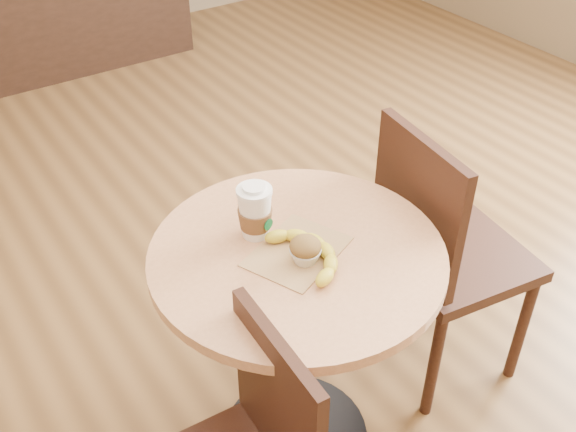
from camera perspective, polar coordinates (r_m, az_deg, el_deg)
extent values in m
cylinder|color=black|center=(1.89, 0.69, -11.70)|extent=(0.07, 0.07, 0.72)
cylinder|color=tan|center=(1.64, 0.78, -3.35)|extent=(0.73, 0.73, 0.03)
cube|color=#341B12|center=(1.48, -0.86, -15.30)|extent=(0.05, 0.34, 0.37)
cube|color=#341B12|center=(2.13, 14.07, -3.36)|extent=(0.45, 0.45, 0.04)
cylinder|color=#341B12|center=(2.29, 19.22, -8.84)|extent=(0.04, 0.04, 0.45)
cylinder|color=#341B12|center=(2.46, 14.03, -3.91)|extent=(0.04, 0.04, 0.45)
cylinder|color=#341B12|center=(2.11, 12.28, -12.09)|extent=(0.04, 0.04, 0.45)
cylinder|color=#341B12|center=(2.30, 7.29, -6.45)|extent=(0.04, 0.04, 0.45)
cube|color=#341B12|center=(1.89, 10.87, 0.83)|extent=(0.08, 0.38, 0.42)
cube|color=#AB8253|center=(1.62, 0.79, -3.02)|extent=(0.29, 0.26, 0.00)
cylinder|color=white|center=(1.60, -2.88, 2.12)|extent=(0.09, 0.09, 0.01)
cylinder|color=white|center=(1.59, -2.90, 2.42)|extent=(0.06, 0.06, 0.01)
cylinder|color=#08532A|center=(1.62, -1.66, -0.73)|extent=(0.03, 0.01, 0.03)
ellipsoid|color=brown|center=(1.57, 1.48, -2.58)|extent=(0.08, 0.08, 0.05)
ellipsoid|color=#F3E3C2|center=(1.56, 1.49, -2.15)|extent=(0.03, 0.03, 0.02)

